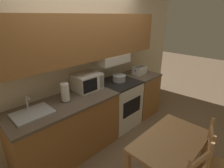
{
  "coord_description": "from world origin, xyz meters",
  "views": [
    {
      "loc": [
        -1.77,
        -2.38,
        2.06
      ],
      "look_at": [
        0.05,
        -0.59,
        1.05
      ],
      "focal_mm": 28.0,
      "sensor_mm": 36.0,
      "label": 1
    }
  ],
  "objects": [
    {
      "name": "lower_counter_main",
      "position": [
        -0.67,
        -0.34,
        0.45
      ],
      "size": [
        1.62,
        0.69,
        0.9
      ],
      "color": "#A36B38",
      "rests_on": "ground_plane"
    },
    {
      "name": "microwave",
      "position": [
        -0.14,
        -0.2,
        1.03
      ],
      "size": [
        0.44,
        0.35,
        0.27
      ],
      "color": "white",
      "rests_on": "lower_counter_main"
    },
    {
      "name": "wall_back",
      "position": [
        0.01,
        -0.07,
        1.49
      ],
      "size": [
        5.34,
        0.38,
        2.55
      ],
      "color": "beige",
      "rests_on": "ground_plane"
    },
    {
      "name": "toaster",
      "position": [
        1.14,
        -0.33,
        0.98
      ],
      "size": [
        0.29,
        0.19,
        0.16
      ],
      "color": "white",
      "rests_on": "lower_counter_right_stub"
    },
    {
      "name": "paper_towel_roll",
      "position": [
        -0.62,
        -0.31,
        1.03
      ],
      "size": [
        0.14,
        0.14,
        0.27
      ],
      "color": "black",
      "rests_on": "lower_counter_main"
    },
    {
      "name": "dining_table",
      "position": [
        -0.13,
        -1.72,
        0.6
      ],
      "size": [
        1.0,
        0.6,
        0.72
      ],
      "color": "tan",
      "rests_on": "ground_plane"
    },
    {
      "name": "sink_basin",
      "position": [
        -1.12,
        -0.34,
        0.92
      ],
      "size": [
        0.47,
        0.36,
        0.21
      ],
      "color": "#B7BABF",
      "rests_on": "lower_counter_main"
    },
    {
      "name": "cooking_pot",
      "position": [
        0.53,
        -0.31,
        0.96
      ],
      "size": [
        0.34,
        0.26,
        0.12
      ],
      "color": "#B7BABF",
      "rests_on": "stove_range"
    },
    {
      "name": "stove_range",
      "position": [
        0.49,
        -0.33,
        0.45
      ],
      "size": [
        0.7,
        0.67,
        0.9
      ],
      "color": "white",
      "rests_on": "ground_plane"
    },
    {
      "name": "lower_counter_right_stub",
      "position": [
        1.16,
        -0.34,
        0.45
      ],
      "size": [
        0.64,
        0.69,
        0.9
      ],
      "color": "#A36B38",
      "rests_on": "ground_plane"
    },
    {
      "name": "ground_plane",
      "position": [
        0.0,
        0.0,
        0.0
      ],
      "size": [
        16.0,
        16.0,
        0.0
      ],
      "primitive_type": "plane",
      "color": "#7F664C"
    }
  ]
}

